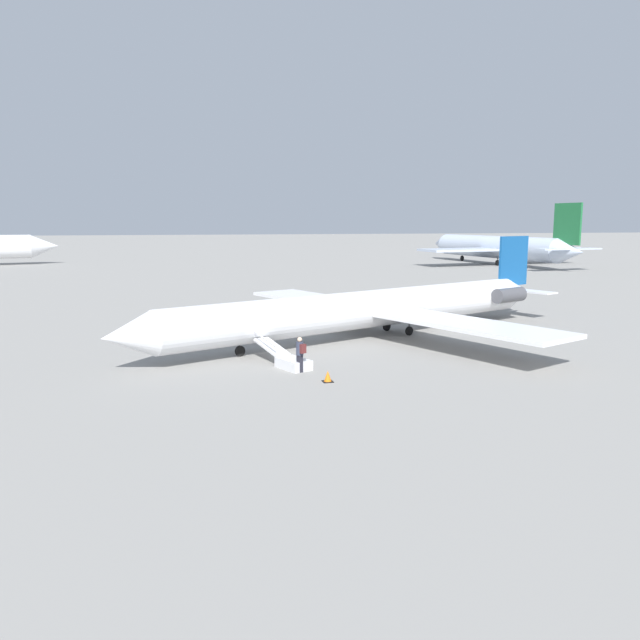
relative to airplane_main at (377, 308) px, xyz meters
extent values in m
plane|color=gray|center=(0.85, 0.37, -1.83)|extent=(600.00, 600.00, 0.00)
cylinder|color=white|center=(0.85, 0.37, -0.01)|extent=(26.48, 13.25, 2.34)
cone|color=white|center=(14.80, 6.43, -0.01)|extent=(3.27, 3.13, 2.29)
cone|color=white|center=(-13.32, -5.79, -0.01)|extent=(3.70, 3.31, 2.29)
cube|color=#145193|center=(-12.76, -5.55, 2.44)|extent=(3.08, 1.48, 3.74)
cube|color=white|center=(-13.06, -5.68, 0.22)|extent=(3.90, 6.57, 0.12)
cube|color=white|center=(-3.23, 6.25, -0.19)|extent=(8.10, 12.22, 0.23)
cube|color=white|center=(2.37, -6.62, -0.19)|extent=(8.10, 12.22, 0.23)
cylinder|color=#4C4C51|center=(-11.04, -3.00, 0.16)|extent=(2.99, 2.08, 1.05)
cylinder|color=#4C4C51|center=(-9.73, -6.02, 0.16)|extent=(2.99, 2.08, 1.05)
cylinder|color=black|center=(9.15, 3.98, -1.54)|extent=(0.59, 0.36, 0.58)
cylinder|color=#4C4C51|center=(9.15, 3.98, -1.16)|extent=(0.10, 0.10, 0.18)
cylinder|color=black|center=(-2.13, 0.22, -1.54)|extent=(0.59, 0.36, 0.58)
cylinder|color=#4C4C51|center=(-2.13, 0.22, -1.16)|extent=(0.10, 0.10, 0.18)
cylinder|color=black|center=(-1.29, -1.71, -1.54)|extent=(0.59, 0.36, 0.58)
cylinder|color=#4C4C51|center=(-1.29, -1.71, -1.16)|extent=(0.10, 0.10, 0.18)
cone|color=white|center=(33.37, -77.36, 1.19)|extent=(5.03, 4.68, 3.82)
cylinder|color=silver|center=(-40.87, -58.80, 1.07)|extent=(7.83, 29.90, 3.74)
cone|color=silver|center=(-38.52, -75.53, 1.07)|extent=(4.20, 4.58, 3.66)
cone|color=silver|center=(-43.27, -41.70, 1.07)|extent=(4.30, 5.32, 3.66)
cube|color=#1E6B38|center=(-43.14, -42.67, 4.99)|extent=(1.02, 5.22, 5.98)
cube|color=silver|center=(-43.21, -42.15, 1.44)|extent=(10.68, 3.68, 0.19)
cube|color=silver|center=(-33.05, -56.20, 0.79)|extent=(13.17, 7.66, 0.37)
cube|color=silver|center=(-49.10, -58.46, 0.79)|extent=(13.17, 7.66, 0.37)
cylinder|color=black|center=(-39.53, -68.35, -1.37)|extent=(0.36, 0.95, 0.93)
cylinder|color=#2D2D33|center=(-39.53, -68.35, -0.76)|extent=(0.17, 0.17, 0.29)
cylinder|color=black|center=(-39.62, -55.63, -1.37)|extent=(0.36, 0.95, 0.93)
cylinder|color=#2D2D33|center=(-39.62, -55.63, -0.76)|extent=(0.17, 0.17, 0.29)
cylinder|color=black|center=(-42.95, -56.10, -1.37)|extent=(0.36, 0.95, 0.93)
cylinder|color=#2D2D33|center=(-42.95, -56.10, -0.76)|extent=(0.17, 0.17, 0.29)
cube|color=silver|center=(6.87, 7.48, -1.58)|extent=(1.73, 2.09, 0.50)
cube|color=silver|center=(7.67, 5.64, -1.05)|extent=(1.71, 2.40, 0.67)
cube|color=silver|center=(8.08, 5.82, -0.55)|extent=(0.94, 2.06, 0.61)
cube|color=#23232D|center=(6.71, 8.24, -1.40)|extent=(0.30, 0.34, 0.85)
cylinder|color=#33384C|center=(6.71, 8.24, -0.65)|extent=(0.36, 0.36, 0.65)
sphere|color=beige|center=(6.71, 8.24, -0.21)|extent=(0.24, 0.24, 0.24)
cube|color=#592323|center=(6.60, 8.49, -0.62)|extent=(0.33, 0.28, 0.44)
cube|color=black|center=(5.84, 10.36, -1.81)|extent=(0.48, 0.48, 0.03)
cone|color=orange|center=(5.84, 10.36, -1.57)|extent=(0.37, 0.37, 0.52)
camera|label=1|loc=(12.64, 37.24, 5.47)|focal=35.00mm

